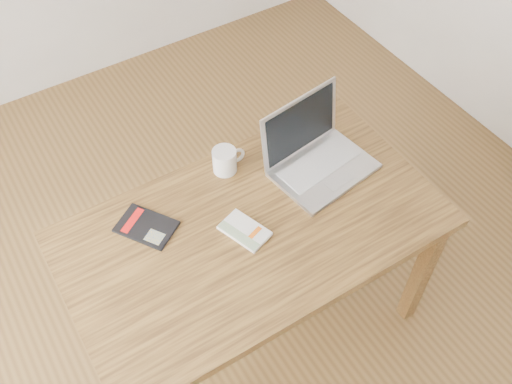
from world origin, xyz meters
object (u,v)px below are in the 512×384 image
desk (253,240)px  black_guidebook (146,227)px  coffee_mug (225,160)px  white_guidebook (245,231)px  laptop (316,154)px

desk → black_guidebook: (-0.33, 0.20, 0.09)m
desk → coffee_mug: (0.06, 0.29, 0.14)m
white_guidebook → coffee_mug: 0.31m
white_guidebook → coffee_mug: coffee_mug is taller
black_guidebook → laptop: laptop is taller
laptop → coffee_mug: 0.35m
desk → white_guidebook: (-0.04, -0.00, 0.10)m
desk → white_guidebook: bearing=-172.5°
desk → coffee_mug: size_ratio=10.18×
black_guidebook → desk: bearing=-64.6°
desk → coffee_mug: 0.33m
desk → black_guidebook: bearing=149.1°
desk → laptop: 0.41m
desk → laptop: bearing=19.7°
white_guidebook → desk: bearing=-11.9°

